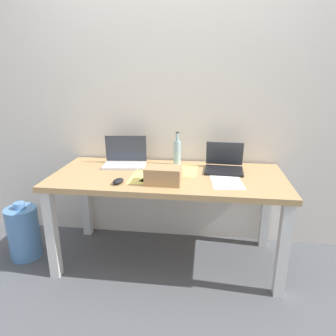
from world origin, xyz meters
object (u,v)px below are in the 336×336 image
object	(u,v)px
desk	(168,186)
computer_mouse	(118,181)
beer_bottle	(177,152)
cardboard_box	(163,175)
laptop_left	(125,159)
laptop_right	(224,165)
water_cooler_jug	(24,232)

from	to	relation	value
desk	computer_mouse	size ratio (longest dim) A/B	17.16
beer_bottle	cardboard_box	xyz separation A→B (m)	(-0.05, -0.44, -0.05)
laptop_left	cardboard_box	xyz separation A→B (m)	(0.37, -0.38, 0.01)
laptop_right	cardboard_box	distance (m)	0.55
desk	water_cooler_jug	bearing A→B (deg)	-174.65
desk	cardboard_box	distance (m)	0.25
computer_mouse	laptop_left	bearing A→B (deg)	115.29
laptop_left	water_cooler_jug	world-z (taller)	laptop_left
beer_bottle	water_cooler_jug	world-z (taller)	beer_bottle
laptop_left	desk	bearing A→B (deg)	-26.29
laptop_right	cardboard_box	world-z (taller)	laptop_right
laptop_right	beer_bottle	size ratio (longest dim) A/B	1.09
laptop_left	computer_mouse	world-z (taller)	laptop_left
laptop_left	beer_bottle	world-z (taller)	beer_bottle
laptop_left	cardboard_box	size ratio (longest dim) A/B	1.47
laptop_left	computer_mouse	distance (m)	0.43
laptop_left	water_cooler_jug	distance (m)	1.01
laptop_left	water_cooler_jug	bearing A→B (deg)	-159.51
beer_bottle	water_cooler_jug	xyz separation A→B (m)	(-1.21, -0.36, -0.62)
desk	laptop_left	size ratio (longest dim) A/B	4.82
beer_bottle	cardboard_box	distance (m)	0.45
laptop_right	beer_bottle	xyz separation A→B (m)	(-0.37, 0.09, 0.06)
laptop_right	beer_bottle	bearing A→B (deg)	165.84
beer_bottle	cardboard_box	bearing A→B (deg)	-96.65
laptop_right	computer_mouse	world-z (taller)	laptop_right
laptop_right	computer_mouse	distance (m)	0.83
laptop_right	desk	bearing A→B (deg)	-159.80
desk	water_cooler_jug	world-z (taller)	desk
water_cooler_jug	cardboard_box	bearing A→B (deg)	-4.32
laptop_right	computer_mouse	xyz separation A→B (m)	(-0.73, -0.39, -0.03)
desk	computer_mouse	distance (m)	0.41
laptop_left	beer_bottle	bearing A→B (deg)	8.38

